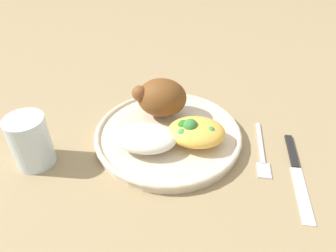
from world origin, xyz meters
The scene contains 8 objects.
ground_plane centered at (0.00, 0.00, 0.00)m, with size 2.00×2.00×0.00m, color #9B845D.
plate centered at (0.00, 0.00, 0.01)m, with size 0.26×0.26×0.02m.
roasted_chicken centered at (0.02, -0.05, 0.06)m, with size 0.10×0.07×0.07m.
rice_pile centered at (0.03, 0.04, 0.04)m, with size 0.10×0.07×0.03m, color white.
mac_cheese_with_broccoli centered at (-0.05, 0.02, 0.04)m, with size 0.10×0.08×0.04m.
fork centered at (-0.16, 0.02, 0.00)m, with size 0.02×0.14×0.01m.
knife centered at (-0.21, 0.05, 0.00)m, with size 0.02×0.19×0.01m.
water_glass centered at (0.21, 0.08, 0.04)m, with size 0.06×0.06×0.09m, color silver.
Camera 1 is at (-0.04, 0.43, 0.37)m, focal length 33.38 mm.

